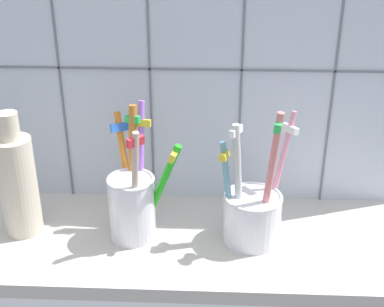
{
  "coord_description": "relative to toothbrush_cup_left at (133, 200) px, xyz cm",
  "views": [
    {
      "loc": [
        2.74,
        -60.47,
        44.52
      ],
      "look_at": [
        0.0,
        0.08,
        14.76
      ],
      "focal_mm": 49.84,
      "sensor_mm": 36.0,
      "label": 1
    }
  ],
  "objects": [
    {
      "name": "toothbrush_cup_right",
      "position": [
        15.99,
        -0.26,
        -1.19
      ],
      "size": [
        10.36,
        8.51,
        19.1
      ],
      "color": "white",
      "rests_on": "counter_slab"
    },
    {
      "name": "toothbrush_cup_left",
      "position": [
        0.0,
        0.0,
        0.0
      ],
      "size": [
        10.3,
        10.15,
        18.11
      ],
      "color": "white",
      "rests_on": "counter_slab"
    },
    {
      "name": "counter_slab",
      "position": [
        7.92,
        -0.37,
        -6.46
      ],
      "size": [
        64.0,
        22.0,
        2.0
      ],
      "primitive_type": "cube",
      "color": "#BCB7AD",
      "rests_on": "ground"
    },
    {
      "name": "ceramic_vase",
      "position": [
        -15.49,
        0.31,
        2.13
      ],
      "size": [
        5.06,
        5.06,
        17.63
      ],
      "color": "beige",
      "rests_on": "counter_slab"
    },
    {
      "name": "tile_wall_back",
      "position": [
        7.92,
        11.63,
        15.04
      ],
      "size": [
        64.0,
        2.2,
        45.0
      ],
      "color": "silver",
      "rests_on": "ground"
    }
  ]
}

